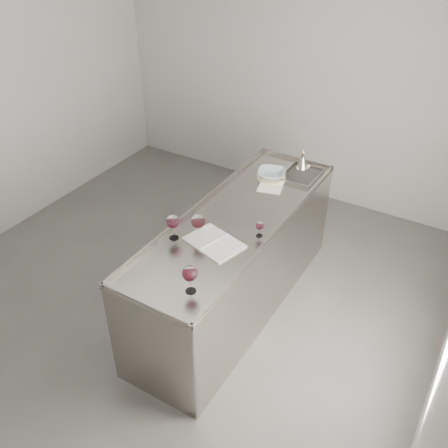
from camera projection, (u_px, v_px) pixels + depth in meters
The scene contains 11 objects.
room_shell at pixel (161, 168), 3.80m from camera, with size 4.54×5.04×2.84m.
counter at pixel (236, 263), 4.33m from camera, with size 0.77×2.42×0.97m.
wine_glass_left at pixel (173, 222), 3.76m from camera, with size 0.11×0.11×0.21m.
wine_glass_middle at pixel (198, 222), 3.75m from camera, with size 0.11×0.11×0.22m.
wine_glass_right at pixel (190, 274), 3.26m from camera, with size 0.11×0.11×0.21m.
wine_glass_small at pixel (260, 226), 3.81m from camera, with size 0.06×0.06×0.13m.
notebook at pixel (214, 242), 3.78m from camera, with size 0.49×0.40×0.02m.
loose_paper_top at pixel (271, 185), 4.50m from camera, with size 0.21×0.30×0.00m, color white.
trivet at pixel (271, 178), 4.60m from camera, with size 0.26×0.26×0.02m, color #D2BE88.
ceramic_bowl at pixel (271, 174), 4.57m from camera, with size 0.25×0.25×0.06m, color #98ADB1.
wine_funnel at pixel (302, 162), 4.75m from camera, with size 0.13×0.13×0.19m.
Camera 1 is at (2.15, -2.64, 3.21)m, focal length 40.00 mm.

